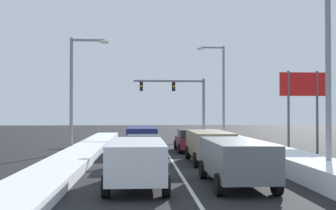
% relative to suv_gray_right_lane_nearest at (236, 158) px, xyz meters
% --- Properties ---
extents(ground_plane, '(120.00, 120.00, 0.00)m').
position_rel_suv_gray_right_lane_nearest_xyz_m(ground_plane, '(-1.76, 6.30, -1.02)').
color(ground_plane, black).
extents(lane_stripe_between_right_lane_and_center_lane, '(0.14, 39.08, 0.01)m').
position_rel_suv_gray_right_lane_nearest_xyz_m(lane_stripe_between_right_lane_and_center_lane, '(-1.76, 9.86, -1.01)').
color(lane_stripe_between_right_lane_and_center_lane, silver).
rests_on(lane_stripe_between_right_lane_and_center_lane, ground).
extents(snow_bank_right_shoulder, '(2.15, 39.08, 0.79)m').
position_rel_suv_gray_right_lane_nearest_xyz_m(snow_bank_right_shoulder, '(3.54, 9.86, -0.62)').
color(snow_bank_right_shoulder, white).
rests_on(snow_bank_right_shoulder, ground).
extents(snow_bank_left_shoulder, '(2.15, 39.08, 0.45)m').
position_rel_suv_gray_right_lane_nearest_xyz_m(snow_bank_left_shoulder, '(-7.06, 9.86, -0.79)').
color(snow_bank_left_shoulder, white).
rests_on(snow_bank_left_shoulder, ground).
extents(suv_gray_right_lane_nearest, '(2.16, 4.90, 1.67)m').
position_rel_suv_gray_right_lane_nearest_xyz_m(suv_gray_right_lane_nearest, '(0.00, 0.00, 0.00)').
color(suv_gray_right_lane_nearest, slate).
rests_on(suv_gray_right_lane_nearest, ground).
extents(suv_tan_right_lane_second, '(2.16, 4.90, 1.67)m').
position_rel_suv_gray_right_lane_nearest_xyz_m(suv_tan_right_lane_second, '(0.16, 6.71, 0.00)').
color(suv_tan_right_lane_second, '#937F60').
rests_on(suv_tan_right_lane_second, ground).
extents(sedan_maroon_right_lane_third, '(2.00, 4.50, 1.51)m').
position_rel_suv_gray_right_lane_nearest_xyz_m(sedan_maroon_right_lane_third, '(-0.08, 12.92, -0.25)').
color(sedan_maroon_right_lane_third, maroon).
rests_on(sedan_maroon_right_lane_third, ground).
extents(suv_white_center_lane_nearest, '(2.16, 4.90, 1.67)m').
position_rel_suv_gray_right_lane_nearest_xyz_m(suv_white_center_lane_nearest, '(-3.64, -0.04, 0.00)').
color(suv_white_center_lane_nearest, silver).
rests_on(suv_white_center_lane_nearest, ground).
extents(sedan_silver_center_lane_second, '(2.00, 4.50, 1.51)m').
position_rel_suv_gray_right_lane_nearest_xyz_m(sedan_silver_center_lane_second, '(-3.38, 6.51, -0.25)').
color(sedan_silver_center_lane_second, '#B7BABF').
rests_on(sedan_silver_center_lane_second, ground).
extents(suv_navy_center_lane_third, '(2.16, 4.90, 1.67)m').
position_rel_suv_gray_right_lane_nearest_xyz_m(suv_navy_center_lane_third, '(-3.43, 12.74, 0.00)').
color(suv_navy_center_lane_third, navy).
rests_on(suv_navy_center_lane_third, ground).
extents(traffic_light_gantry, '(7.54, 0.47, 6.20)m').
position_rel_suv_gray_right_lane_nearest_xyz_m(traffic_light_gantry, '(0.81, 27.61, 3.48)').
color(traffic_light_gantry, slate).
rests_on(traffic_light_gantry, ground).
extents(street_lamp_right_near, '(2.66, 0.36, 8.11)m').
position_rel_suv_gray_right_lane_nearest_xyz_m(street_lamp_right_near, '(3.63, 0.98, 3.84)').
color(street_lamp_right_near, gray).
rests_on(street_lamp_right_near, ground).
extents(street_lamp_right_mid, '(2.66, 0.36, 8.83)m').
position_rel_suv_gray_right_lane_nearest_xyz_m(street_lamp_right_mid, '(3.83, 22.29, 4.22)').
color(street_lamp_right_mid, gray).
rests_on(street_lamp_right_mid, ground).
extents(street_lamp_left_mid, '(2.66, 0.36, 7.66)m').
position_rel_suv_gray_right_lane_nearest_xyz_m(street_lamp_left_mid, '(-7.73, 12.46, 3.60)').
color(street_lamp_left_mid, gray).
rests_on(street_lamp_left_mid, ground).
extents(roadside_sign_right, '(3.20, 0.16, 5.50)m').
position_rel_suv_gray_right_lane_nearest_xyz_m(roadside_sign_right, '(7.49, 12.01, 3.00)').
color(roadside_sign_right, '#59595B').
rests_on(roadside_sign_right, ground).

